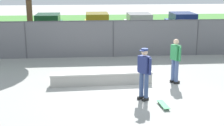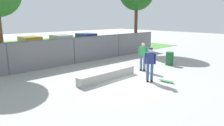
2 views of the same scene
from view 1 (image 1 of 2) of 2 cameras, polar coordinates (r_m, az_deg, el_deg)
The scene contains 11 objects.
ground_plane at distance 12.58m, azimuth 2.38°, elevation -4.65°, with size 80.00×80.00×0.00m, color #9E9E99.
grass_strip at distance 27.82m, azimuth -1.63°, elevation 6.14°, with size 30.50×20.00×0.02m, color #478438.
concrete_ledge at distance 13.12m, azimuth -1.83°, elevation -2.68°, with size 4.10×0.64×0.49m.
skateboarder at distance 11.30m, azimuth 5.63°, elevation -1.48°, with size 0.44×0.48×1.84m.
skateboard at distance 11.07m, azimuth 8.95°, elevation -7.18°, with size 0.28×0.82×0.09m.
chainlink_fence at distance 17.51m, azimuth 0.24°, elevation 4.54°, with size 18.57×0.07×1.98m.
car_green at distance 23.70m, azimuth -11.11°, elevation 6.38°, with size 2.04×4.21×1.66m.
car_yellow at distance 23.93m, azimuth -2.61°, elevation 6.72°, with size 2.04×4.21×1.66m.
car_white at distance 23.76m, azimuth 4.78°, elevation 6.63°, with size 2.04×4.21×1.66m.
car_blue at distance 24.64m, azimuth 12.25°, elevation 6.64°, with size 2.04×4.21×1.66m.
bystander at distance 13.29m, azimuth 11.00°, elevation 0.69°, with size 0.39×0.55×1.82m.
Camera 1 is at (-1.50, -11.77, 4.18)m, focal length 52.37 mm.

